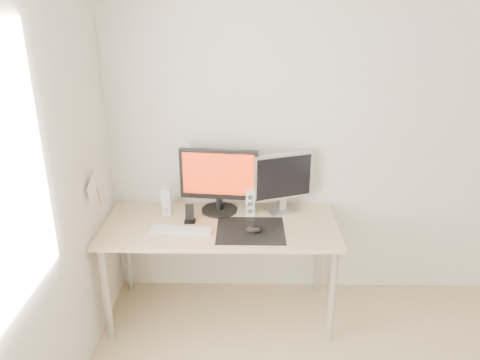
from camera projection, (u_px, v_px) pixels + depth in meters
name	position (u px, v px, depth m)	size (l,w,h in m)	color
wall_back	(352.00, 136.00, 3.33)	(3.50, 3.50, 0.00)	white
mousepad	(251.00, 230.00, 3.10)	(0.45, 0.40, 0.00)	black
mouse	(254.00, 230.00, 3.06)	(0.11, 0.06, 0.04)	black
desk	(220.00, 234.00, 3.22)	(1.60, 0.70, 0.73)	#D1B587
main_monitor	(219.00, 179.00, 3.28)	(0.55, 0.29, 0.47)	black
second_monitor	(283.00, 180.00, 3.30)	(0.44, 0.23, 0.43)	#B4B4B6
speaker_left	(167.00, 201.00, 3.30)	(0.06, 0.08, 0.19)	silver
speaker_right	(250.00, 202.00, 3.29)	(0.06, 0.08, 0.19)	white
keyboard	(181.00, 230.00, 3.09)	(0.43, 0.17, 0.02)	#B9B9BB
phone_dock	(190.00, 217.00, 3.20)	(0.08, 0.06, 0.13)	black
pennant	(94.00, 188.00, 2.95)	(0.01, 0.23, 0.29)	#A57F54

